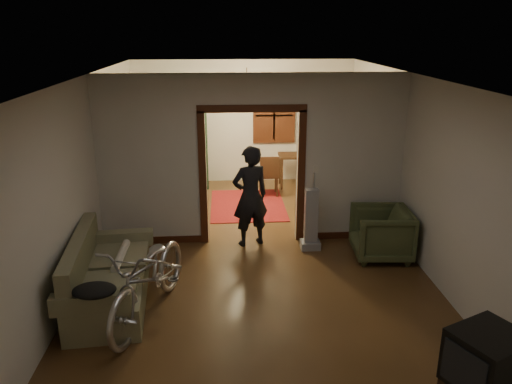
{
  "coord_description": "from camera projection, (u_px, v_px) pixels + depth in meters",
  "views": [
    {
      "loc": [
        -0.43,
        -7.15,
        3.47
      ],
      "look_at": [
        0.0,
        -0.3,
        1.2
      ],
      "focal_mm": 35.0,
      "sensor_mm": 36.0,
      "label": 1
    }
  ],
  "objects": [
    {
      "name": "floor",
      "position": [
        255.0,
        258.0,
        7.89
      ],
      "size": [
        5.0,
        8.5,
        0.01
      ],
      "primitive_type": "cube",
      "color": "#3B2412",
      "rests_on": "ground"
    },
    {
      "name": "ceiling",
      "position": [
        255.0,
        77.0,
        7.01
      ],
      "size": [
        5.0,
        8.5,
        0.01
      ],
      "primitive_type": "cube",
      "color": "white",
      "rests_on": "floor"
    },
    {
      "name": "wall_back",
      "position": [
        244.0,
        122.0,
        11.48
      ],
      "size": [
        5.0,
        0.02,
        2.8
      ],
      "primitive_type": "cube",
      "color": "beige",
      "rests_on": "floor"
    },
    {
      "name": "wall_left",
      "position": [
        85.0,
        176.0,
        7.3
      ],
      "size": [
        0.02,
        8.5,
        2.8
      ],
      "primitive_type": "cube",
      "color": "beige",
      "rests_on": "floor"
    },
    {
      "name": "wall_right",
      "position": [
        418.0,
        170.0,
        7.6
      ],
      "size": [
        0.02,
        8.5,
        2.8
      ],
      "primitive_type": "cube",
      "color": "beige",
      "rests_on": "floor"
    },
    {
      "name": "partition_wall",
      "position": [
        252.0,
        160.0,
        8.16
      ],
      "size": [
        5.0,
        0.14,
        2.8
      ],
      "primitive_type": "cube",
      "color": "beige",
      "rests_on": "floor"
    },
    {
      "name": "door_casing",
      "position": [
        252.0,
        178.0,
        8.25
      ],
      "size": [
        1.74,
        0.2,
        2.32
      ],
      "primitive_type": "cube",
      "color": "#3B1A0D",
      "rests_on": "floor"
    },
    {
      "name": "far_window",
      "position": [
        274.0,
        115.0,
        11.43
      ],
      "size": [
        0.98,
        0.06,
        1.28
      ],
      "primitive_type": "cube",
      "color": "black",
      "rests_on": "wall_back"
    },
    {
      "name": "chandelier",
      "position": [
        247.0,
        89.0,
        9.52
      ],
      "size": [
        0.24,
        0.24,
        0.24
      ],
      "primitive_type": "sphere",
      "color": "#FFE0A5",
      "rests_on": "ceiling"
    },
    {
      "name": "light_switch",
      "position": [
        316.0,
        169.0,
        8.2
      ],
      "size": [
        0.08,
        0.01,
        0.12
      ],
      "primitive_type": "cube",
      "color": "silver",
      "rests_on": "partition_wall"
    },
    {
      "name": "sofa",
      "position": [
        109.0,
        271.0,
        6.49
      ],
      "size": [
        1.07,
        2.05,
        0.91
      ],
      "primitive_type": "cube",
      "rotation": [
        0.0,
        0.0,
        0.09
      ],
      "color": "#5F6040",
      "rests_on": "floor"
    },
    {
      "name": "rolled_paper",
      "position": [
        121.0,
        256.0,
        6.75
      ],
      "size": [
        0.11,
        0.86,
        0.11
      ],
      "primitive_type": "cylinder",
      "rotation": [
        1.57,
        0.0,
        0.0
      ],
      "color": "beige",
      "rests_on": "sofa"
    },
    {
      "name": "jacket",
      "position": [
        94.0,
        290.0,
        5.56
      ],
      "size": [
        0.49,
        0.37,
        0.14
      ],
      "primitive_type": "ellipsoid",
      "color": "black",
      "rests_on": "sofa"
    },
    {
      "name": "bicycle",
      "position": [
        149.0,
        277.0,
        6.14
      ],
      "size": [
        1.27,
        2.19,
        1.09
      ],
      "primitive_type": "imported",
      "rotation": [
        0.0,
        0.0,
        -0.28
      ],
      "color": "silver",
      "rests_on": "floor"
    },
    {
      "name": "armchair",
      "position": [
        381.0,
        233.0,
        7.81
      ],
      "size": [
        0.93,
        0.91,
        0.8
      ],
      "primitive_type": "imported",
      "rotation": [
        0.0,
        0.0,
        -1.63
      ],
      "color": "#3F4929",
      "rests_on": "floor"
    },
    {
      "name": "crt_tv",
      "position": [
        487.0,
        359.0,
        4.28
      ],
      "size": [
        0.76,
        0.73,
        0.51
      ],
      "primitive_type": "cube",
      "rotation": [
        0.0,
        0.0,
        0.45
      ],
      "color": "black",
      "rests_on": "tv_stand"
    },
    {
      "name": "vacuum",
      "position": [
        311.0,
        219.0,
        8.08
      ],
      "size": [
        0.36,
        0.32,
        1.03
      ],
      "primitive_type": "cube",
      "rotation": [
        0.0,
        0.0,
        0.23
      ],
      "color": "gray",
      "rests_on": "floor"
    },
    {
      "name": "person",
      "position": [
        250.0,
        196.0,
        8.14
      ],
      "size": [
        0.72,
        0.59,
        1.69
      ],
      "primitive_type": "imported",
      "rotation": [
        0.0,
        0.0,
        3.48
      ],
      "color": "black",
      "rests_on": "floor"
    },
    {
      "name": "oriental_rug",
      "position": [
        248.0,
        205.0,
        10.22
      ],
      "size": [
        1.5,
        1.97,
        0.01
      ],
      "primitive_type": "cube",
      "rotation": [
        0.0,
        0.0,
        0.01
      ],
      "color": "maroon",
      "rests_on": "floor"
    },
    {
      "name": "locker",
      "position": [
        182.0,
        145.0,
        11.01
      ],
      "size": [
        1.11,
        0.81,
        2.0
      ],
      "primitive_type": "cube",
      "rotation": [
        0.0,
        0.0,
        0.28
      ],
      "color": "black",
      "rests_on": "floor"
    },
    {
      "name": "globe",
      "position": [
        180.0,
        102.0,
        10.71
      ],
      "size": [
        0.28,
        0.28,
        0.28
      ],
      "primitive_type": "sphere",
      "color": "#1E5972",
      "rests_on": "locker"
    },
    {
      "name": "desk",
      "position": [
        300.0,
        171.0,
        11.36
      ],
      "size": [
        1.02,
        0.61,
        0.73
      ],
      "primitive_type": "cube",
      "rotation": [
        0.0,
        0.0,
        0.05
      ],
      "color": "black",
      "rests_on": "floor"
    },
    {
      "name": "desk_chair",
      "position": [
        269.0,
        175.0,
        10.71
      ],
      "size": [
        0.41,
        0.41,
        0.9
      ],
      "primitive_type": "cube",
      "rotation": [
        0.0,
        0.0,
        -0.01
      ],
      "color": "black",
      "rests_on": "floor"
    }
  ]
}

